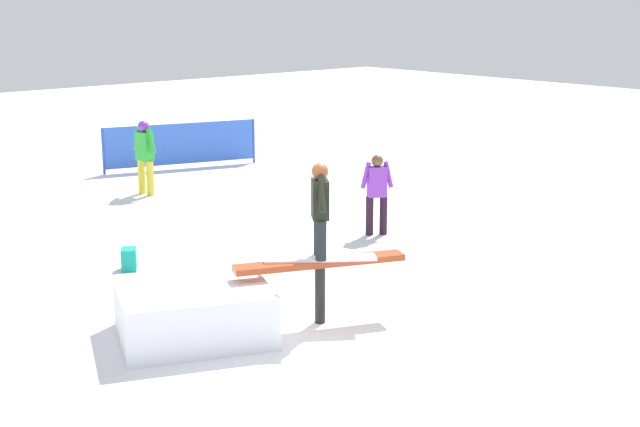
{
  "coord_description": "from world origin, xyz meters",
  "views": [
    {
      "loc": [
        -7.12,
        -8.12,
        4.09
      ],
      "look_at": [
        0.0,
        0.0,
        1.44
      ],
      "focal_mm": 50.0,
      "sensor_mm": 36.0,
      "label": 1
    }
  ],
  "objects": [
    {
      "name": "ground_plane",
      "position": [
        0.0,
        0.0,
        0.0
      ],
      "size": [
        60.0,
        60.0,
        0.0
      ],
      "primitive_type": "plane",
      "color": "white"
    },
    {
      "name": "rail_feature",
      "position": [
        0.0,
        0.0,
        0.71
      ],
      "size": [
        2.16,
        1.14,
        0.84
      ],
      "rotation": [
        0.0,
        0.0,
        -0.4
      ],
      "color": "black",
      "rests_on": "ground"
    },
    {
      "name": "snow_kicker_ramp",
      "position": [
        -1.49,
        0.64,
        0.33
      ],
      "size": [
        2.25,
        2.09,
        0.66
      ],
      "primitive_type": "cube",
      "rotation": [
        0.0,
        0.0,
        -0.4
      ],
      "color": "white",
      "rests_on": "ground"
    },
    {
      "name": "main_rider_on_rail",
      "position": [
        0.0,
        0.0,
        1.44
      ],
      "size": [
        1.32,
        1.06,
        1.24
      ],
      "rotation": [
        0.0,
        0.0,
        -0.62
      ],
      "color": "white",
      "rests_on": "rail_feature"
    },
    {
      "name": "bystander_purple",
      "position": [
        3.6,
        2.61,
        0.8
      ],
      "size": [
        0.55,
        0.37,
        1.42
      ],
      "rotation": [
        0.0,
        0.0,
        2.61
      ],
      "color": "black",
      "rests_on": "ground"
    },
    {
      "name": "bystander_green",
      "position": [
        2.25,
        8.13,
        0.88
      ],
      "size": [
        0.27,
        0.72,
        1.57
      ],
      "rotation": [
        0.0,
        0.0,
        1.69
      ],
      "color": "gold",
      "rests_on": "ground"
    },
    {
      "name": "backpack_on_snow",
      "position": [
        -0.71,
        3.62,
        0.17
      ],
      "size": [
        0.35,
        0.37,
        0.34
      ],
      "primitive_type": "cube",
      "rotation": [
        0.0,
        0.0,
        1.0
      ],
      "color": "teal",
      "rests_on": "ground"
    },
    {
      "name": "safety_fence",
      "position": [
        4.4,
        10.13,
        0.6
      ],
      "size": [
        3.63,
        1.16,
        1.1
      ],
      "rotation": [
        0.0,
        0.0,
        2.84
      ],
      "color": "blue",
      "rests_on": "ground"
    }
  ]
}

